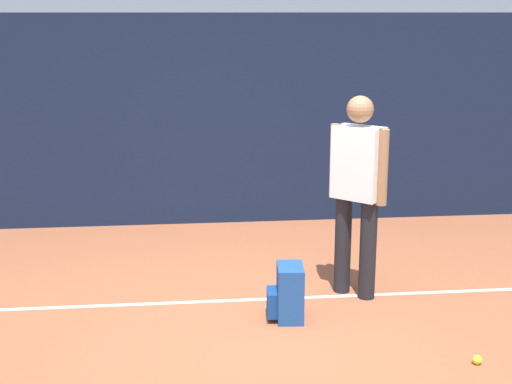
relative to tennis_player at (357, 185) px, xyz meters
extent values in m
plane|color=#9E5638|center=(-0.87, -0.69, -0.97)|extent=(12.00, 12.00, 0.00)
cube|color=#141E38|center=(-0.87, 2.31, 0.20)|extent=(10.00, 0.10, 2.34)
cube|color=white|center=(-0.87, -0.04, -0.96)|extent=(9.00, 0.05, 0.00)
cylinder|color=black|center=(0.09, -0.08, -0.54)|extent=(0.14, 0.14, 0.85)
cylinder|color=black|center=(-0.09, 0.08, -0.54)|extent=(0.14, 0.14, 0.85)
cube|color=white|center=(0.00, 0.00, 0.18)|extent=(0.44, 0.43, 0.60)
sphere|color=#9E704C|center=(0.00, 0.00, 0.62)|extent=(0.22, 0.22, 0.22)
cylinder|color=#9E704C|center=(0.16, -0.15, 0.17)|extent=(0.09, 0.09, 0.62)
cylinder|color=#9E704C|center=(-0.16, 0.15, 0.17)|extent=(0.09, 0.09, 0.62)
cube|color=#1E478C|center=(-0.62, -0.44, -0.75)|extent=(0.22, 0.31, 0.44)
cube|color=navy|center=(-0.76, -0.43, -0.83)|extent=(0.10, 0.23, 0.20)
sphere|color=#CCE033|center=(0.55, -1.32, -0.93)|extent=(0.07, 0.07, 0.07)
camera|label=1|loc=(-1.42, -5.62, 1.39)|focal=50.25mm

